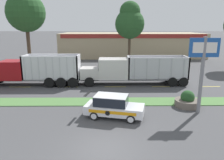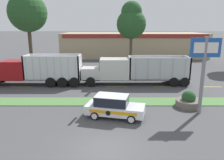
{
  "view_description": "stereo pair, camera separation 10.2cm",
  "coord_description": "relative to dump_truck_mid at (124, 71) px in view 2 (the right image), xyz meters",
  "views": [
    {
      "loc": [
        0.28,
        -11.02,
        6.69
      ],
      "look_at": [
        0.47,
        8.61,
        1.84
      ],
      "focal_mm": 35.0,
      "sensor_mm": 36.0,
      "label": 1
    },
    {
      "loc": [
        0.38,
        -11.02,
        6.69
      ],
      "look_at": [
        0.47,
        8.61,
        1.84
      ],
      "focal_mm": 35.0,
      "sensor_mm": 36.0,
      "label": 2
    }
  ],
  "objects": [
    {
      "name": "ground_plane",
      "position": [
        -1.92,
        -14.07,
        -1.61
      ],
      "size": [
        600.0,
        600.0,
        0.0
      ],
      "primitive_type": "plane",
      "color": "#474749"
    },
    {
      "name": "grass_verge",
      "position": [
        -1.92,
        -6.32,
        -1.58
      ],
      "size": [
        120.0,
        2.18,
        0.06
      ],
      "primitive_type": "cube",
      "color": "#517F42",
      "rests_on": "ground_plane"
    },
    {
      "name": "centre_line_2",
      "position": [
        -11.84,
        -1.23,
        -1.61
      ],
      "size": [
        2.4,
        0.14,
        0.01
      ],
      "primitive_type": "cube",
      "color": "yellow",
      "rests_on": "ground_plane"
    },
    {
      "name": "centre_line_3",
      "position": [
        -6.44,
        -1.23,
        -1.61
      ],
      "size": [
        2.4,
        0.14,
        0.01
      ],
      "primitive_type": "cube",
      "color": "yellow",
      "rests_on": "ground_plane"
    },
    {
      "name": "centre_line_4",
      "position": [
        -1.04,
        -1.23,
        -1.61
      ],
      "size": [
        2.4,
        0.14,
        0.01
      ],
      "primitive_type": "cube",
      "color": "yellow",
      "rests_on": "ground_plane"
    },
    {
      "name": "centre_line_5",
      "position": [
        4.36,
        -1.23,
        -1.61
      ],
      "size": [
        2.4,
        0.14,
        0.01
      ],
      "primitive_type": "cube",
      "color": "yellow",
      "rests_on": "ground_plane"
    },
    {
      "name": "centre_line_6",
      "position": [
        9.76,
        -1.23,
        -1.61
      ],
      "size": [
        2.4,
        0.14,
        0.01
      ],
      "primitive_type": "cube",
      "color": "yellow",
      "rests_on": "ground_plane"
    },
    {
      "name": "dump_truck_mid",
      "position": [
        0.0,
        0.0,
        0.0
      ],
      "size": [
        12.41,
        2.68,
        3.29
      ],
      "color": "black",
      "rests_on": "ground_plane"
    },
    {
      "name": "dump_truck_trail",
      "position": [
        -11.31,
        -0.21,
        -0.05
      ],
      "size": [
        10.83,
        2.75,
        3.51
      ],
      "color": "black",
      "rests_on": "ground_plane"
    },
    {
      "name": "rally_car",
      "position": [
        -1.39,
        -9.69,
        -0.75
      ],
      "size": [
        4.65,
        2.72,
        1.74
      ],
      "color": "white",
      "rests_on": "ground_plane"
    },
    {
      "name": "store_sign_post",
      "position": [
        5.37,
        -8.9,
        2.53
      ],
      "size": [
        2.25,
        0.28,
        5.96
      ],
      "color": "gray",
      "rests_on": "ground_plane"
    },
    {
      "name": "stone_planter",
      "position": [
        4.97,
        -7.49,
        -1.12
      ],
      "size": [
        2.11,
        2.11,
        1.41
      ],
      "color": "#6B6056",
      "rests_on": "ground_plane"
    },
    {
      "name": "store_building_backdrop",
      "position": [
        3.19,
        25.58,
        0.99
      ],
      "size": [
        31.08,
        12.1,
        5.19
      ],
      "color": "tan",
      "rests_on": "ground_plane"
    },
    {
      "name": "tree_behind_left",
      "position": [
        -13.43,
        6.96,
        7.45
      ],
      "size": [
        5.41,
        5.41,
        12.62
      ],
      "color": "#473828",
      "rests_on": "ground_plane"
    },
    {
      "name": "tree_behind_right",
      "position": [
        1.67,
        12.34,
        5.9
      ],
      "size": [
        4.89,
        4.89,
        10.72
      ],
      "color": "#473828",
      "rests_on": "ground_plane"
    }
  ]
}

